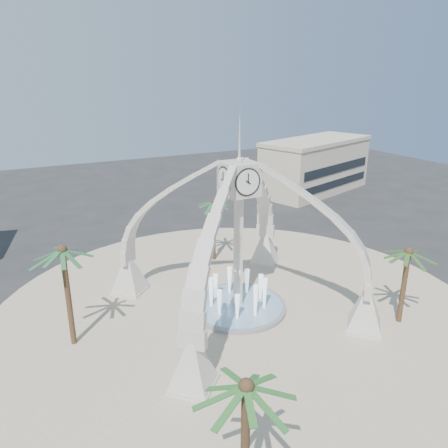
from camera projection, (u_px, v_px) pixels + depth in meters
name	position (u px, v px, depth m)	size (l,w,h in m)	color
ground	(238.00, 309.00, 36.21)	(140.00, 140.00, 0.00)	#282828
plaza	(238.00, 308.00, 36.20)	(40.00, 40.00, 0.06)	#C5B592
clock_tower	(238.00, 236.00, 34.10)	(17.94, 17.94, 16.30)	beige
fountain	(238.00, 306.00, 36.12)	(8.00, 8.00, 3.62)	gray
building_ne	(316.00, 165.00, 71.33)	(21.87, 14.17, 8.60)	beige
palm_east	(409.00, 253.00, 32.42)	(5.43, 5.43, 6.76)	brown
palm_west	(62.00, 251.00, 29.19)	(5.22, 5.22, 8.13)	brown
palm_north	(214.00, 203.00, 43.83)	(4.90, 4.90, 7.07)	brown
palm_south	(246.00, 388.00, 17.82)	(5.01, 5.01, 7.20)	brown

